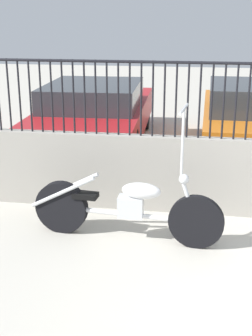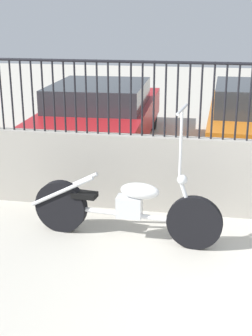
# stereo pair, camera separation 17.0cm
# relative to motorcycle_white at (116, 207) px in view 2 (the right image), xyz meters

# --- Properties ---
(motorcycle_white) EXTENTS (2.22, 0.53, 1.56)m
(motorcycle_white) POSITION_rel_motorcycle_white_xyz_m (0.00, 0.00, 0.00)
(motorcycle_white) COLOR black
(motorcycle_white) RESTS_ON ground_plane
(car_red) EXTENTS (2.07, 4.53, 1.22)m
(car_red) POSITION_rel_motorcycle_white_xyz_m (-1.13, 3.94, 0.25)
(car_red) COLOR black
(car_red) RESTS_ON ground_plane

